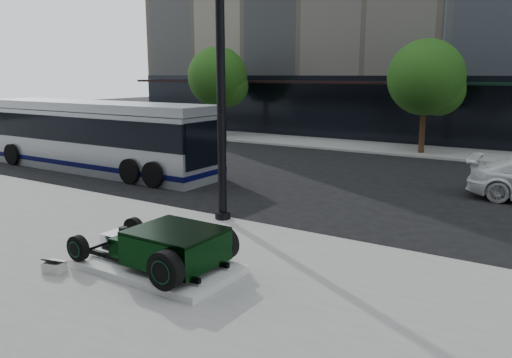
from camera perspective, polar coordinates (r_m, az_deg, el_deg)
The scene contains 8 objects.
ground at distance 15.56m, azimuth 2.45°, elevation -3.29°, with size 120.00×120.00×0.00m, color black.
sidewalk_far at distance 28.32m, azimuth 16.86°, elevation 3.22°, with size 70.00×4.00×0.12m, color gray.
street_trees at distance 26.85m, azimuth 19.17°, elevation 10.58°, with size 29.80×3.80×5.70m.
display_plinth at distance 10.63m, azimuth -11.27°, elevation -9.73°, with size 3.40×1.80×0.15m, color silver.
hot_rod at distance 10.24m, azimuth -10.02°, elevation -7.53°, with size 3.22×2.00×0.81m.
info_plaque at distance 11.07m, azimuth -22.06°, elevation -9.24°, with size 0.46×0.38×0.31m.
lamppost at distance 13.45m, azimuth -4.03°, elevation 10.58°, with size 0.43×0.43×7.90m.
transit_bus at distance 22.65m, azimuth -17.82°, elevation 4.76°, with size 12.12×2.88×2.92m.
Camera 1 is at (7.52, -13.01, 4.07)m, focal length 35.00 mm.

